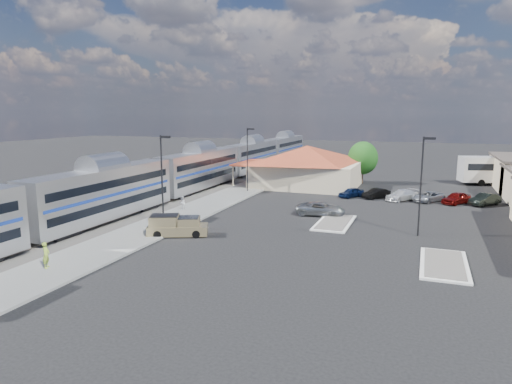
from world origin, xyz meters
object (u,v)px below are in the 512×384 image
(suv, at_px, (321,209))
(coach_bus, at_px, (506,169))
(station_depot, at_px, (306,166))
(pickup_truck, at_px, (178,226))

(suv, distance_m, coach_bus, 38.03)
(station_depot, distance_m, pickup_truck, 31.92)
(station_depot, distance_m, coach_bus, 30.99)
(station_depot, relative_size, pickup_truck, 3.21)
(pickup_truck, relative_size, coach_bus, 0.41)
(suv, bearing_deg, coach_bus, -39.91)
(pickup_truck, bearing_deg, suv, -61.99)
(suv, bearing_deg, station_depot, 14.54)
(station_depot, bearing_deg, pickup_truck, -97.11)
(suv, bearing_deg, pickup_truck, 136.63)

